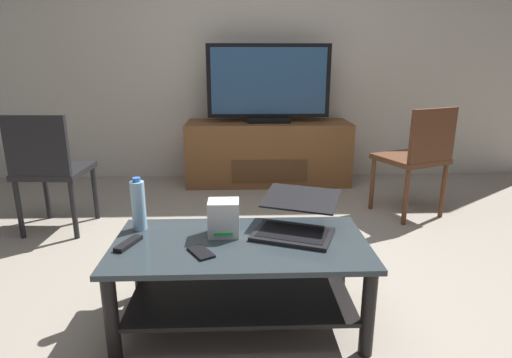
% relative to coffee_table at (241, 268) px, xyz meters
% --- Properties ---
extents(ground_plane, '(7.68, 7.68, 0.00)m').
position_rel_coffee_table_xyz_m(ground_plane, '(0.15, 0.30, -0.29)').
color(ground_plane, '#9E9384').
extents(back_wall, '(6.40, 0.12, 2.80)m').
position_rel_coffee_table_xyz_m(back_wall, '(0.15, 2.67, 1.11)').
color(back_wall, beige).
rests_on(back_wall, ground).
extents(coffee_table, '(1.15, 0.59, 0.42)m').
position_rel_coffee_table_xyz_m(coffee_table, '(0.00, 0.00, 0.00)').
color(coffee_table, '#2D383D').
rests_on(coffee_table, ground).
extents(media_cabinet, '(1.59, 0.51, 0.61)m').
position_rel_coffee_table_xyz_m(media_cabinet, '(0.28, 2.35, 0.02)').
color(media_cabinet, brown).
rests_on(media_cabinet, ground).
extents(television, '(1.17, 0.20, 0.73)m').
position_rel_coffee_table_xyz_m(television, '(0.28, 2.33, 0.68)').
color(television, black).
rests_on(television, media_cabinet).
extents(dining_chair, '(0.58, 0.58, 0.87)m').
position_rel_coffee_table_xyz_m(dining_chair, '(1.37, 1.36, 0.21)').
color(dining_chair, '#59331E').
rests_on(dining_chair, ground).
extents(side_chair, '(0.46, 0.46, 0.86)m').
position_rel_coffee_table_xyz_m(side_chair, '(-1.33, 1.14, 0.20)').
color(side_chair, black).
rests_on(side_chair, ground).
extents(laptop, '(0.47, 0.49, 0.17)m').
position_rel_coffee_table_xyz_m(laptop, '(0.26, 0.11, 0.19)').
color(laptop, black).
rests_on(laptop, coffee_table).
extents(router_box, '(0.14, 0.12, 0.17)m').
position_rel_coffee_table_xyz_m(router_box, '(-0.08, 0.08, 0.22)').
color(router_box, white).
rests_on(router_box, coffee_table).
extents(water_bottle_near, '(0.07, 0.07, 0.26)m').
position_rel_coffee_table_xyz_m(water_bottle_near, '(-0.48, 0.17, 0.25)').
color(water_bottle_near, '#99C6E5').
rests_on(water_bottle_near, coffee_table).
extents(cell_phone, '(0.13, 0.16, 0.01)m').
position_rel_coffee_table_xyz_m(cell_phone, '(-0.17, -0.11, 0.14)').
color(cell_phone, black).
rests_on(cell_phone, coffee_table).
extents(tv_remote, '(0.10, 0.17, 0.02)m').
position_rel_coffee_table_xyz_m(tv_remote, '(-0.50, -0.02, 0.14)').
color(tv_remote, black).
rests_on(tv_remote, coffee_table).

